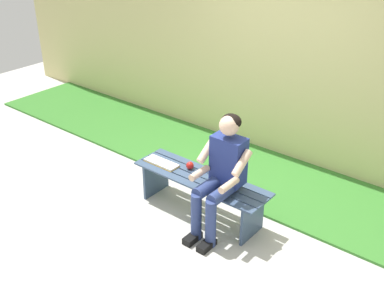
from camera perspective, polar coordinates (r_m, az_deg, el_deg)
ground_plane at (r=5.34m, az=-14.55°, el=-7.94°), size 10.00×7.00×0.04m
grass_strip at (r=6.03m, az=7.45°, el=-2.26°), size 9.00×1.45×0.03m
brick_wall at (r=6.29m, az=8.16°, el=14.20°), size 9.50×0.24×3.11m
bench_near at (r=5.08m, az=1.06°, el=-3.99°), size 1.57×0.45×0.46m
person_seated at (r=4.66m, az=3.54°, el=-2.20°), size 0.50×0.69×1.26m
apple at (r=5.15m, az=-0.25°, el=-1.46°), size 0.08×0.08×0.08m
book_open at (r=5.28m, az=-3.70°, el=-1.14°), size 0.41×0.16×0.02m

